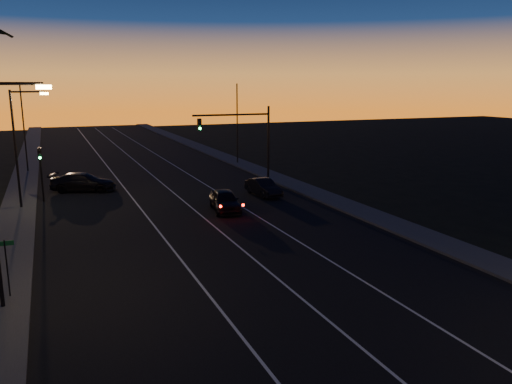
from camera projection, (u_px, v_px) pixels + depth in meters
name	position (u px, v px, depth m)	size (l,w,h in m)	color
road	(199.00, 220.00, 33.09)	(20.00, 170.00, 0.01)	black
sidewalk_left	(12.00, 239.00, 28.86)	(2.40, 170.00, 0.16)	#363634
sidewalk_right	(343.00, 204.00, 37.29)	(2.40, 170.00, 0.16)	#363634
lane_stripe_left	(154.00, 225.00, 31.96)	(0.12, 160.00, 0.01)	silver
lane_stripe_mid	(206.00, 220.00, 33.28)	(0.12, 160.00, 0.01)	silver
lane_stripe_right	(254.00, 214.00, 34.59)	(0.12, 160.00, 0.01)	silver
streetlight_left_far	(19.00, 139.00, 35.23)	(2.55, 0.26, 8.50)	black
street_sign	(6.00, 262.00, 20.56)	(0.70, 0.06, 2.60)	black
signal_mast	(244.00, 132.00, 43.80)	(7.10, 0.41, 7.00)	black
signal_post	(41.00, 165.00, 37.92)	(0.28, 0.37, 4.20)	black
far_pole_left	(24.00, 129.00, 50.57)	(0.14, 0.14, 9.00)	black
far_pole_right	(237.00, 124.00, 56.15)	(0.14, 0.14, 9.00)	black
lead_car	(225.00, 200.00, 35.45)	(2.48, 5.16, 1.51)	black
right_car	(263.00, 187.00, 40.48)	(1.78, 4.24, 1.36)	black
cross_car	(83.00, 182.00, 42.10)	(5.79, 3.91, 1.56)	black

